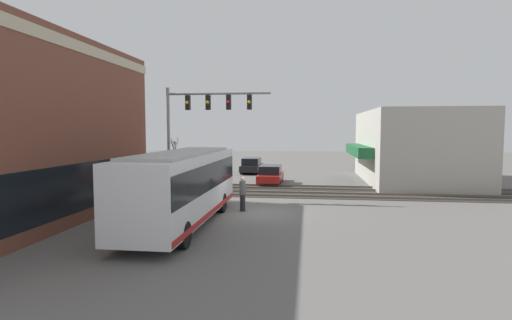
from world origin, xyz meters
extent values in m
plane|color=#605E5B|center=(0.00, 0.00, 0.00)|extent=(120.00, 120.00, 0.00)
cube|color=beige|center=(-4.10, 7.65, 8.05)|extent=(16.73, 0.36, 0.50)
cube|color=black|center=(-4.10, 7.55, 1.70)|extent=(13.89, 0.12, 2.20)
cube|color=#B2ADA3|center=(14.00, -11.31, 2.91)|extent=(13.92, 7.61, 5.83)
cube|color=#19592D|center=(14.00, -6.95, 2.60)|extent=(9.75, 1.20, 0.80)
cube|color=silver|center=(-2.95, 2.80, 1.82)|extent=(10.46, 2.55, 2.79)
cube|color=black|center=(-2.95, 2.80, 2.24)|extent=(10.25, 2.59, 1.17)
cube|color=#B21E1E|center=(-2.95, 2.80, 0.59)|extent=(10.25, 2.58, 0.24)
cube|color=#A5A8AA|center=(-2.95, 2.80, 3.28)|extent=(8.89, 2.17, 0.12)
cylinder|color=black|center=(0.08, 2.80, 0.50)|extent=(1.00, 2.57, 1.00)
cylinder|color=black|center=(-6.38, 2.80, 0.50)|extent=(1.00, 2.57, 1.00)
cylinder|color=gray|center=(4.08, 5.96, 3.47)|extent=(0.20, 0.20, 6.93)
cylinder|color=gray|center=(4.08, 2.74, 6.53)|extent=(0.16, 6.46, 0.16)
cube|color=black|center=(4.08, 4.67, 5.98)|extent=(0.30, 0.27, 0.90)
sphere|color=yellow|center=(3.91, 4.67, 5.98)|extent=(0.20, 0.20, 0.20)
cube|color=black|center=(4.08, 3.38, 5.98)|extent=(0.30, 0.27, 0.90)
sphere|color=yellow|center=(3.91, 3.38, 5.98)|extent=(0.20, 0.20, 0.20)
cube|color=black|center=(4.08, 2.09, 5.98)|extent=(0.30, 0.27, 0.90)
sphere|color=red|center=(3.91, 2.09, 5.98)|extent=(0.20, 0.20, 0.20)
cube|color=black|center=(4.08, 0.80, 5.98)|extent=(0.30, 0.27, 0.90)
sphere|color=yellow|center=(3.91, 0.80, 5.98)|extent=(0.20, 0.20, 0.20)
cylinder|color=gray|center=(3.49, 5.36, 1.80)|extent=(0.14, 0.14, 3.60)
cube|color=white|center=(3.49, 5.36, 3.10)|extent=(1.41, 0.06, 1.41)
cube|color=white|center=(3.49, 5.36, 3.10)|extent=(1.41, 0.06, 1.41)
cylinder|color=#38383A|center=(3.49, 5.36, 2.30)|extent=(0.08, 0.90, 0.08)
sphere|color=red|center=(3.44, 4.91, 2.30)|extent=(0.28, 0.28, 0.28)
sphere|color=red|center=(3.44, 5.81, 2.30)|extent=(0.28, 0.28, 0.28)
cube|color=#332D28|center=(6.00, 0.00, 0.01)|extent=(2.60, 60.00, 0.03)
cube|color=#6B6056|center=(5.28, 0.00, 0.07)|extent=(0.07, 60.00, 0.15)
cube|color=#6B6056|center=(6.72, 0.00, 0.07)|extent=(0.07, 60.00, 0.15)
cube|color=#332D28|center=(9.20, 0.00, 0.01)|extent=(2.60, 60.00, 0.03)
cube|color=#6B6056|center=(8.48, 0.00, 0.07)|extent=(0.07, 60.00, 0.15)
cube|color=#6B6056|center=(9.92, 0.00, 0.07)|extent=(0.07, 60.00, 0.15)
cube|color=#B21E19|center=(11.64, 0.20, 0.53)|extent=(4.65, 1.80, 0.55)
cube|color=black|center=(11.41, 0.20, 1.14)|extent=(2.56, 1.62, 0.66)
cylinder|color=black|center=(13.08, 0.20, 0.32)|extent=(0.64, 1.82, 0.64)
cylinder|color=black|center=(10.20, 0.20, 0.32)|extent=(0.64, 1.82, 0.64)
cube|color=black|center=(19.08, 2.80, 0.55)|extent=(4.61, 1.80, 0.58)
cube|color=black|center=(18.85, 2.80, 1.18)|extent=(2.54, 1.62, 0.69)
cylinder|color=black|center=(20.51, 2.80, 0.32)|extent=(0.64, 1.82, 0.64)
cylinder|color=black|center=(17.65, 2.80, 0.32)|extent=(0.64, 1.82, 0.64)
cylinder|color=black|center=(0.50, 0.64, 0.44)|extent=(0.28, 0.28, 0.87)
cylinder|color=#4C4C51|center=(0.50, 0.64, 1.24)|extent=(0.34, 0.34, 0.73)
sphere|color=tan|center=(0.50, 0.64, 1.72)|extent=(0.24, 0.24, 0.24)
cylinder|color=black|center=(3.25, 5.14, 0.42)|extent=(0.28, 0.28, 0.85)
cylinder|color=maroon|center=(3.25, 5.14, 1.20)|extent=(0.34, 0.34, 0.71)
sphere|color=tan|center=(3.25, 5.14, 1.67)|extent=(0.23, 0.23, 0.23)
camera|label=1|loc=(-20.14, -2.79, 4.32)|focal=28.00mm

